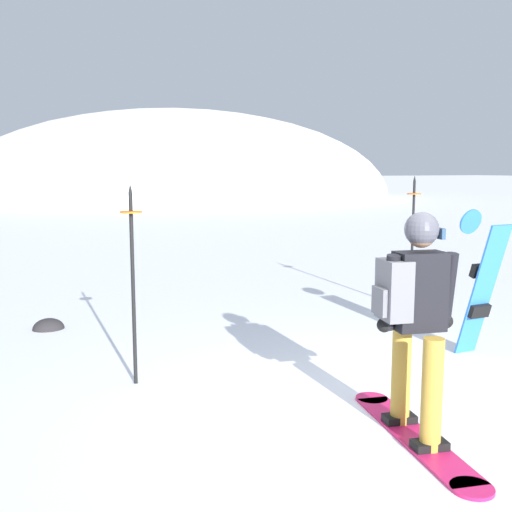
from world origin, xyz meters
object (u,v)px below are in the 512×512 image
spare_snowboard (480,283)px  piste_marker_near (133,271)px  snowboarder_main (414,320)px  rock_dark (49,329)px  piste_marker_far (413,234)px

spare_snowboard → piste_marker_near: (-3.57, 0.74, 0.27)m
spare_snowboard → piste_marker_near: piste_marker_near is taller
snowboarder_main → spare_snowboard: bearing=33.7°
snowboarder_main → rock_dark: (-2.12, 4.48, -0.92)m
snowboarder_main → piste_marker_near: size_ratio=0.96×
piste_marker_near → rock_dark: bearing=102.2°
spare_snowboard → piste_marker_far: bearing=69.2°
piste_marker_far → rock_dark: piste_marker_far is taller
piste_marker_near → piste_marker_far: size_ratio=0.98×
snowboarder_main → spare_snowboard: (1.98, 1.32, -0.11)m
snowboarder_main → piste_marker_near: 2.61m
spare_snowboard → piste_marker_near: size_ratio=0.84×
piste_marker_near → piste_marker_far: 4.58m
snowboarder_main → piste_marker_near: (-1.59, 2.06, 0.16)m
spare_snowboard → piste_marker_far: size_ratio=0.83×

